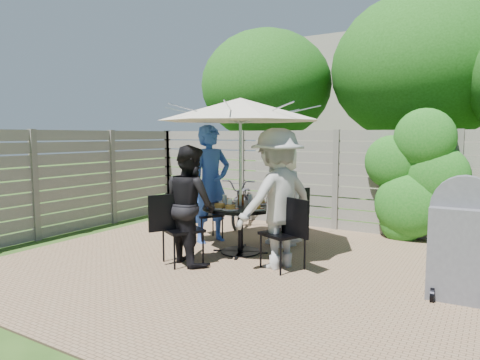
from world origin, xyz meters
The scene contains 23 objects.
backyard_envelope centered at (0.09, 10.29, 2.61)m, with size 60.00×60.00×5.00m.
patio_table centered at (-0.68, 0.74, 0.50)m, with size 1.44×1.44×0.72m.
umbrella centered at (-0.68, 0.74, 2.11)m, with size 3.10×3.10×2.28m.
chair_back centered at (-0.29, 1.62, 0.27)m, with size 0.57×0.68×0.89m.
person_back centered at (-0.35, 1.50, 0.82)m, with size 0.80×0.52×1.63m, color silver.
chair_left centered at (-1.57, 1.13, 0.27)m, with size 0.67×0.59×0.89m.
person_left centered at (-1.44, 1.08, 0.96)m, with size 0.70×0.46×1.91m, color #294FB2.
chair_front centered at (-1.08, -0.14, 0.29)m, with size 0.64×0.74×0.98m.
person_front centered at (-1.02, -0.02, 0.81)m, with size 0.79×0.61×1.62m, color black.
chair_right centered at (0.20, 0.35, 0.29)m, with size 0.74×0.62×0.97m.
person_right centered at (0.08, 0.41, 0.92)m, with size 1.19×0.68×1.84m, color #9C9C98.
plate_back centered at (-0.54, 1.07, 0.74)m, with size 0.26×0.26×0.06m.
plate_left centered at (-1.01, 0.89, 0.74)m, with size 0.26×0.26×0.06m.
plate_front centered at (-0.83, 0.41, 0.74)m, with size 0.26×0.26×0.06m.
plate_right centered at (-0.35, 0.60, 0.74)m, with size 0.26×0.26×0.06m.
plate_extra centered at (-0.64, 0.39, 0.74)m, with size 0.24×0.24×0.06m.
glass_back centered at (-0.67, 1.02, 0.79)m, with size 0.07×0.07×0.14m, color silver.
glass_left centered at (-0.96, 0.75, 0.79)m, with size 0.07×0.07×0.14m, color silver.
glass_front centered at (-0.69, 0.46, 0.79)m, with size 0.07×0.07×0.14m, color silver.
syrup_jug centered at (-0.72, 0.81, 0.80)m, with size 0.09×0.09×0.16m, color #59280C.
coffee_cup centered at (-0.50, 0.90, 0.78)m, with size 0.08×0.08×0.12m, color #C6B293.
bicycle centered at (-1.73, 2.60, 0.46)m, with size 0.61×1.76×0.92m, color #333338.
bbq_grill centered at (2.25, 0.43, 0.61)m, with size 0.67×0.52×1.33m.
Camera 1 is at (2.51, -4.57, 1.75)m, focal length 32.00 mm.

